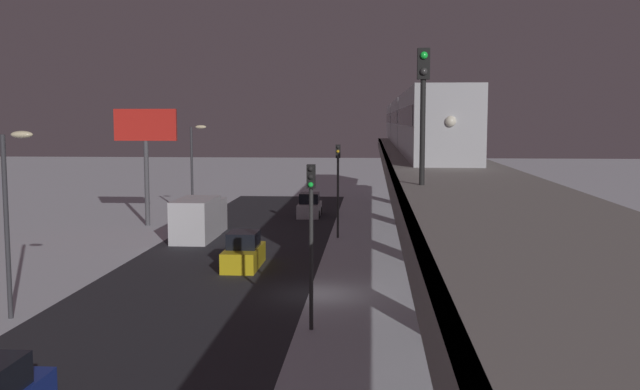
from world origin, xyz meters
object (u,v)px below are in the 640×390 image
(subway_train, at_px, (412,122))
(commercial_billboard, at_px, (146,136))
(traffic_light_mid, at_px, (338,177))
(sedan_white, at_px, (309,207))
(rail_signal, at_px, (423,92))
(traffic_light_near, at_px, (311,222))
(box_truck, at_px, (199,218))
(sedan_yellow, at_px, (244,253))

(subway_train, distance_m, commercial_billboard, 20.56)
(traffic_light_mid, bearing_deg, sedan_white, -75.07)
(rail_signal, relative_size, traffic_light_near, 0.62)
(rail_signal, height_order, traffic_light_mid, rail_signal)
(traffic_light_near, height_order, traffic_light_mid, same)
(rail_signal, bearing_deg, subway_train, -92.67)
(sedan_white, relative_size, commercial_billboard, 0.47)
(subway_train, height_order, commercial_billboard, subway_train)
(subway_train, xyz_separation_m, box_truck, (14.93, 8.64, -6.59))
(box_truck, xyz_separation_m, traffic_light_mid, (-9.50, -0.61, 2.85))
(traffic_light_mid, bearing_deg, box_truck, 3.67)
(traffic_light_mid, relative_size, commercial_billboard, 0.72)
(sedan_yellow, relative_size, traffic_light_near, 0.67)
(box_truck, bearing_deg, commercial_billboard, -44.95)
(rail_signal, relative_size, sedan_yellow, 0.93)
(sedan_white, xyz_separation_m, traffic_light_near, (-2.90, 32.60, 3.41))
(traffic_light_near, height_order, commercial_billboard, commercial_billboard)
(traffic_light_near, bearing_deg, commercial_billboard, -60.71)
(sedan_yellow, bearing_deg, traffic_light_mid, 65.35)
(sedan_white, height_order, traffic_light_mid, traffic_light_mid)
(traffic_light_near, bearing_deg, sedan_yellow, -67.74)
(traffic_light_mid, bearing_deg, commercial_billboard, -17.62)
(box_truck, height_order, traffic_light_near, traffic_light_near)
(rail_signal, distance_m, sedan_white, 39.66)
(rail_signal, distance_m, commercial_billboard, 37.14)
(subway_train, height_order, sedan_white, subway_train)
(commercial_billboard, bearing_deg, box_truck, 135.05)
(subway_train, distance_m, sedan_white, 11.34)
(rail_signal, xyz_separation_m, box_truck, (13.27, -26.76, -7.54))
(box_truck, xyz_separation_m, commercial_billboard, (5.33, -5.32, 5.48))
(sedan_white, bearing_deg, traffic_light_mid, -75.07)
(rail_signal, distance_m, traffic_light_mid, 28.02)
(sedan_yellow, bearing_deg, rail_signal, -63.67)
(rail_signal, xyz_separation_m, traffic_light_near, (3.77, -5.64, -4.69))
(traffic_light_near, bearing_deg, traffic_light_mid, -90.00)
(sedan_yellow, distance_m, box_truck, 10.78)
(traffic_light_mid, height_order, commercial_billboard, commercial_billboard)
(sedan_white, relative_size, box_truck, 0.57)
(box_truck, height_order, traffic_light_mid, traffic_light_mid)
(subway_train, height_order, rail_signal, rail_signal)
(sedan_yellow, bearing_deg, sedan_white, 85.13)
(rail_signal, height_order, sedan_white, rail_signal)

